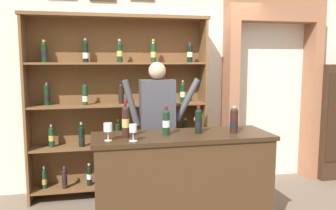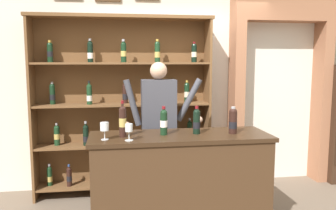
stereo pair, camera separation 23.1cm
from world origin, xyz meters
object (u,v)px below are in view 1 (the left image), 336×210
at_px(shopkeeper, 158,120).
at_px(wine_glass_right, 108,128).
at_px(tasting_counter, 182,185).
at_px(wine_glass_spare, 133,129).
at_px(wine_shelf, 119,103).
at_px(tasting_bottle_brunello, 126,121).
at_px(tasting_bottle_prosecco, 234,120).
at_px(tasting_bottle_riserva, 166,121).
at_px(tasting_bottle_bianco, 198,121).

relative_size(shopkeeper, wine_glass_right, 10.71).
bearing_deg(tasting_counter, wine_glass_spare, -159.49).
bearing_deg(wine_shelf, tasting_bottle_brunello, -91.32).
bearing_deg(tasting_counter, tasting_bottle_brunello, -176.94).
bearing_deg(wine_shelf, tasting_bottle_prosecco, -50.48).
xyz_separation_m(tasting_counter, wine_glass_right, (-0.72, -0.12, 0.63)).
xyz_separation_m(tasting_counter, tasting_bottle_prosecco, (0.52, -0.03, 0.64)).
height_order(wine_shelf, tasting_bottle_brunello, wine_shelf).
xyz_separation_m(wine_glass_spare, wine_glass_right, (-0.22, 0.07, 0.00)).
bearing_deg(tasting_bottle_prosecco, tasting_counter, 176.84).
bearing_deg(wine_glass_spare, tasting_bottle_brunello, 107.91).
xyz_separation_m(tasting_bottle_riserva, tasting_bottle_bianco, (0.32, 0.00, -0.01)).
bearing_deg(shopkeeper, tasting_bottle_bianco, -64.42).
bearing_deg(tasting_bottle_bianco, wine_shelf, 119.32).
xyz_separation_m(wine_shelf, tasting_bottle_riserva, (0.36, -1.23, -0.04)).
bearing_deg(tasting_bottle_brunello, shopkeeper, 57.29).
distance_m(tasting_bottle_brunello, wine_glass_spare, 0.17).
bearing_deg(tasting_counter, wine_glass_right, -170.42).
distance_m(wine_shelf, tasting_bottle_prosecco, 1.64).
bearing_deg(tasting_bottle_bianco, tasting_counter, -175.85).
relative_size(tasting_counter, tasting_bottle_prosecco, 6.56).
distance_m(wine_shelf, wine_glass_right, 1.37).
bearing_deg(tasting_bottle_riserva, tasting_bottle_prosecco, -3.06).
relative_size(tasting_bottle_riserva, tasting_bottle_prosecco, 1.05).
xyz_separation_m(tasting_bottle_brunello, tasting_bottle_bianco, (0.72, 0.04, -0.03)).
height_order(tasting_bottle_prosecco, wine_glass_spare, tasting_bottle_prosecco).
relative_size(wine_shelf, shopkeeper, 1.33).
relative_size(tasting_bottle_brunello, wine_glass_right, 2.14).
bearing_deg(tasting_counter, tasting_bottle_riserva, 177.26).
bearing_deg(tasting_bottle_brunello, tasting_bottle_prosecco, 0.04).
xyz_separation_m(wine_shelf, tasting_bottle_brunello, (-0.03, -1.27, -0.02)).
height_order(wine_shelf, tasting_bottle_bianco, wine_shelf).
xyz_separation_m(tasting_counter, tasting_bottle_brunello, (-0.55, -0.03, 0.67)).
bearing_deg(shopkeeper, wine_glass_spare, -114.48).
relative_size(shopkeeper, tasting_bottle_riserva, 6.18).
xyz_separation_m(shopkeeper, tasting_bottle_prosecco, (0.65, -0.66, 0.10)).
bearing_deg(tasting_bottle_bianco, wine_glass_right, -171.43).
relative_size(wine_glass_spare, wine_glass_right, 0.95).
bearing_deg(shopkeeper, tasting_bottle_brunello, -122.71).
xyz_separation_m(wine_shelf, tasting_bottle_prosecco, (1.04, -1.27, -0.05)).
bearing_deg(wine_glass_right, tasting_bottle_brunello, 28.89).
height_order(tasting_counter, shopkeeper, shopkeeper).
height_order(shopkeeper, tasting_bottle_prosecco, shopkeeper).
relative_size(tasting_bottle_brunello, tasting_bottle_prosecco, 1.30).
height_order(tasting_counter, tasting_bottle_bianco, tasting_bottle_bianco).
bearing_deg(shopkeeper, tasting_bottle_riserva, -92.75).
relative_size(shopkeeper, tasting_bottle_prosecco, 6.48).
bearing_deg(wine_glass_spare, shopkeeper, 65.52).
bearing_deg(wine_glass_right, wine_shelf, 81.82).
xyz_separation_m(tasting_bottle_brunello, tasting_bottle_prosecco, (1.07, 0.00, -0.03)).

